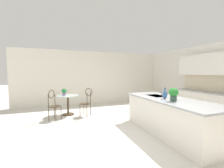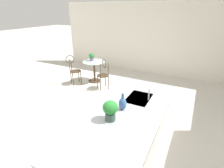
% 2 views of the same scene
% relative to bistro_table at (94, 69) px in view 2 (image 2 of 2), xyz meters
% --- Properties ---
extents(ground_plane, '(40.00, 40.00, 0.00)m').
position_rel_bistro_table_xyz_m(ground_plane, '(2.43, 1.52, -0.45)').
color(ground_plane, beige).
extents(wall_left_window, '(0.12, 7.80, 2.70)m').
position_rel_bistro_table_xyz_m(wall_left_window, '(-1.83, 1.52, 0.90)').
color(wall_left_window, silver).
rests_on(wall_left_window, ground).
extents(kitchen_island, '(2.80, 1.06, 0.92)m').
position_rel_bistro_table_xyz_m(kitchen_island, '(2.73, 2.37, 0.02)').
color(kitchen_island, white).
rests_on(kitchen_island, ground).
extents(bistro_table, '(0.80, 0.80, 0.74)m').
position_rel_bistro_table_xyz_m(bistro_table, '(0.00, 0.00, 0.00)').
color(bistro_table, '#3D2D1E').
rests_on(bistro_table, ground).
extents(chair_near_window, '(0.53, 0.53, 1.04)m').
position_rel_bistro_table_xyz_m(chair_near_window, '(0.53, -0.49, 0.13)').
color(chair_near_window, '#3D2D1E').
rests_on(chair_near_window, ground).
extents(chair_by_island, '(0.53, 0.53, 1.04)m').
position_rel_bistro_table_xyz_m(chair_by_island, '(0.45, 0.63, 0.13)').
color(chair_by_island, '#3D2D1E').
rests_on(chair_by_island, ground).
extents(sink_faucet, '(0.02, 0.02, 0.22)m').
position_rel_bistro_table_xyz_m(sink_faucet, '(2.18, 2.55, 0.58)').
color(sink_faucet, '#B2B5BA').
rests_on(sink_faucet, kitchen_island).
extents(potted_plant_on_table, '(0.19, 0.19, 0.26)m').
position_rel_bistro_table_xyz_m(potted_plant_on_table, '(-0.06, -0.13, 0.44)').
color(potted_plant_on_table, '#7A669E').
rests_on(potted_plant_on_table, bistro_table).
extents(potted_plant_counter_near, '(0.22, 0.22, 0.31)m').
position_rel_bistro_table_xyz_m(potted_plant_counter_near, '(3.03, 2.22, 0.65)').
color(potted_plant_counter_near, '#385147').
rests_on(potted_plant_counter_near, kitchen_island).
extents(vase_on_counter, '(0.13, 0.13, 0.29)m').
position_rel_bistro_table_xyz_m(vase_on_counter, '(2.68, 2.26, 0.58)').
color(vase_on_counter, '#386099').
rests_on(vase_on_counter, kitchen_island).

